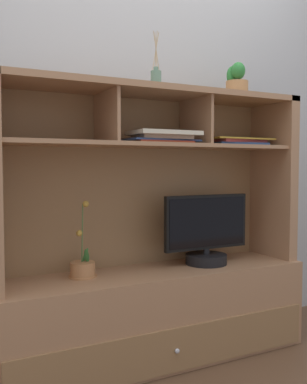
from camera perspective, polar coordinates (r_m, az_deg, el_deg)
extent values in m
cube|color=brown|center=(2.47, 0.00, -20.78)|extent=(6.00, 6.00, 0.02)
cube|color=#ACAEB1|center=(2.51, -2.75, 12.54)|extent=(6.00, 0.02, 2.80)
cube|color=#A57653|center=(2.38, 0.00, -15.45)|extent=(1.65, 0.45, 0.46)
cube|color=olive|center=(2.23, 2.90, -19.71)|extent=(1.58, 0.01, 0.21)
sphere|color=silver|center=(2.22, 3.07, -19.81)|extent=(0.02, 0.02, 0.02)
cube|color=#A57653|center=(2.71, 15.05, 1.72)|extent=(0.06, 0.36, 0.92)
cube|color=olive|center=(2.41, -1.89, 1.28)|extent=(1.59, 0.02, 0.89)
cube|color=#A57653|center=(2.28, 0.00, 12.81)|extent=(1.65, 0.36, 0.03)
cube|color=#A57653|center=(2.25, 0.00, 6.04)|extent=(1.53, 0.33, 0.02)
cube|color=#A57653|center=(2.16, -6.10, 9.66)|extent=(0.02, 0.31, 0.24)
cube|color=#A57653|center=(2.39, 5.49, 9.05)|extent=(0.02, 0.31, 0.24)
cylinder|color=black|center=(2.46, 6.81, -8.59)|extent=(0.23, 0.23, 0.05)
cylinder|color=black|center=(2.45, 6.81, -7.63)|extent=(0.04, 0.04, 0.03)
cube|color=black|center=(2.42, 6.84, -3.85)|extent=(0.51, 0.03, 0.29)
cube|color=black|center=(2.41, 7.06, -3.90)|extent=(0.48, 0.00, 0.26)
cylinder|color=#B5784A|center=(2.19, -9.13, -9.87)|extent=(0.12, 0.12, 0.07)
cylinder|color=#B5784A|center=(2.19, -9.13, -10.69)|extent=(0.14, 0.14, 0.01)
cylinder|color=#4C6B38|center=(2.15, -9.18, -5.27)|extent=(0.01, 0.01, 0.28)
sphere|color=#BA8E34|center=(2.15, -9.56, -5.27)|extent=(0.03, 0.03, 0.03)
sphere|color=#BA8E34|center=(2.14, -8.75, -1.54)|extent=(0.03, 0.03, 0.03)
ellipsoid|color=#347536|center=(2.17, -8.63, -8.17)|extent=(0.05, 0.06, 0.08)
ellipsoid|color=#347536|center=(2.19, -8.79, -8.08)|extent=(0.04, 0.05, 0.08)
cube|color=#314F8A|center=(2.56, 10.78, 6.08)|extent=(0.33, 0.19, 0.02)
cube|color=#A43A38|center=(2.57, 10.69, 6.44)|extent=(0.32, 0.20, 0.02)
cube|color=gold|center=(2.57, 10.72, 6.72)|extent=(0.40, 0.21, 0.01)
cube|color=#AF3B23|center=(2.24, 0.81, 6.45)|extent=(0.30, 0.20, 0.01)
cube|color=navy|center=(2.24, 1.11, 6.70)|extent=(0.39, 0.18, 0.01)
cube|color=gray|center=(2.23, 1.15, 7.07)|extent=(0.28, 0.18, 0.02)
cube|color=beige|center=(2.23, 1.34, 7.58)|extent=(0.34, 0.23, 0.02)
cylinder|color=slate|center=(2.27, 0.32, 14.32)|extent=(0.05, 0.05, 0.08)
cylinder|color=slate|center=(2.28, 0.32, 15.59)|extent=(0.02, 0.02, 0.02)
cylinder|color=tan|center=(2.30, 0.41, 17.70)|extent=(0.00, 0.03, 0.19)
cylinder|color=tan|center=(2.30, 0.27, 17.69)|extent=(0.04, 0.00, 0.19)
cylinder|color=tan|center=(2.30, 0.23, 17.72)|extent=(0.00, 0.02, 0.19)
cylinder|color=tan|center=(2.30, 0.37, 17.73)|extent=(0.04, 0.00, 0.19)
cylinder|color=#B07C4B|center=(2.59, 10.73, 12.94)|extent=(0.12, 0.12, 0.09)
cylinder|color=#B07C4B|center=(2.58, 10.72, 12.07)|extent=(0.14, 0.14, 0.01)
ellipsoid|color=#2A7832|center=(2.61, 11.05, 15.02)|extent=(0.05, 0.08, 0.08)
ellipsoid|color=#2A7832|center=(2.61, 10.08, 14.57)|extent=(0.06, 0.06, 0.10)
ellipsoid|color=#2A7832|center=(2.58, 10.87, 15.17)|extent=(0.08, 0.07, 0.09)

